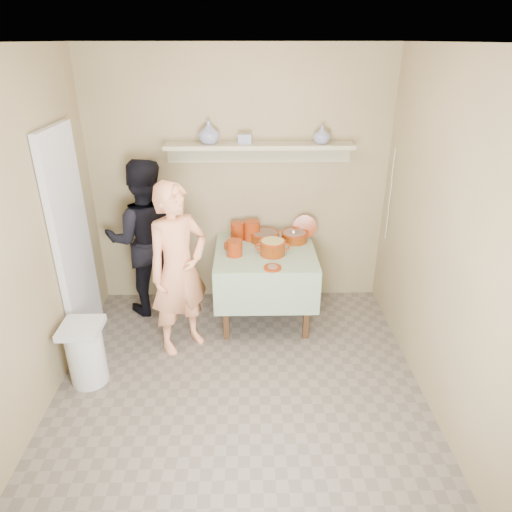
{
  "coord_description": "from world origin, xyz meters",
  "views": [
    {
      "loc": [
        0.08,
        -2.75,
        2.62
      ],
      "look_at": [
        0.15,
        0.75,
        0.95
      ],
      "focal_mm": 32.0,
      "sensor_mm": 36.0,
      "label": 1
    }
  ],
  "objects_px": {
    "person_cook": "(179,270)",
    "person_helper": "(146,239)",
    "trash_bin": "(86,353)",
    "serving_table": "(265,261)",
    "cazuela_rice": "(273,246)"
  },
  "relations": [
    {
      "from": "person_cook",
      "to": "person_helper",
      "type": "distance_m",
      "value": 0.79
    },
    {
      "from": "person_helper",
      "to": "trash_bin",
      "type": "relative_size",
      "value": 2.88
    },
    {
      "from": "person_cook",
      "to": "serving_table",
      "type": "height_order",
      "value": "person_cook"
    },
    {
      "from": "trash_bin",
      "to": "serving_table",
      "type": "bearing_deg",
      "value": 32.45
    },
    {
      "from": "person_cook",
      "to": "trash_bin",
      "type": "relative_size",
      "value": 2.83
    },
    {
      "from": "person_cook",
      "to": "cazuela_rice",
      "type": "xyz_separation_m",
      "value": [
        0.84,
        0.37,
        0.05
      ]
    },
    {
      "from": "cazuela_rice",
      "to": "trash_bin",
      "type": "bearing_deg",
      "value": -151.38
    },
    {
      "from": "person_cook",
      "to": "cazuela_rice",
      "type": "distance_m",
      "value": 0.92
    },
    {
      "from": "person_helper",
      "to": "cazuela_rice",
      "type": "height_order",
      "value": "person_helper"
    },
    {
      "from": "cazuela_rice",
      "to": "trash_bin",
      "type": "xyz_separation_m",
      "value": [
        -1.57,
        -0.86,
        -0.56
      ]
    },
    {
      "from": "serving_table",
      "to": "trash_bin",
      "type": "distance_m",
      "value": 1.82
    },
    {
      "from": "person_cook",
      "to": "cazuela_rice",
      "type": "bearing_deg",
      "value": -15.34
    },
    {
      "from": "person_helper",
      "to": "cazuela_rice",
      "type": "xyz_separation_m",
      "value": [
        1.26,
        -0.3,
        0.04
      ]
    },
    {
      "from": "person_cook",
      "to": "person_helper",
      "type": "bearing_deg",
      "value": 83.16
    },
    {
      "from": "person_helper",
      "to": "trash_bin",
      "type": "xyz_separation_m",
      "value": [
        -0.32,
        -1.15,
        -0.52
      ]
    }
  ]
}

